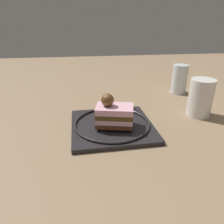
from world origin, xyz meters
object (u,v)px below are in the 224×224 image
at_px(cake_slice, 114,114).
at_px(fork, 127,113).
at_px(drink_glass_near, 200,100).
at_px(drink_glass_far, 179,81).
at_px(dessert_plate, 112,125).

relative_size(cake_slice, fork, 1.03).
relative_size(fork, drink_glass_near, 0.91).
bearing_deg(drink_glass_near, drink_glass_far, 82.23).
bearing_deg(drink_glass_near, fork, 179.63).
xyz_separation_m(fork, drink_glass_near, (0.23, -0.00, 0.03)).
bearing_deg(cake_slice, drink_glass_near, 12.76).
relative_size(dessert_plate, drink_glass_far, 1.99).
height_order(cake_slice, fork, cake_slice).
distance_m(cake_slice, drink_glass_near, 0.28).
xyz_separation_m(dessert_plate, drink_glass_far, (0.31, 0.26, 0.04)).
bearing_deg(dessert_plate, fork, 42.93).
bearing_deg(cake_slice, drink_glass_far, 42.04).
bearing_deg(dessert_plate, drink_glass_near, 9.29).
height_order(fork, drink_glass_near, drink_glass_near).
distance_m(cake_slice, drink_glass_far, 0.41).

